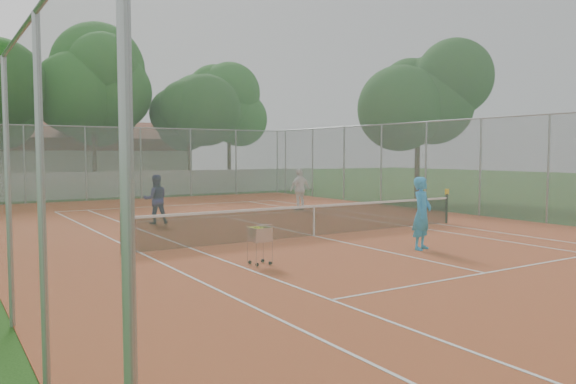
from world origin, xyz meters
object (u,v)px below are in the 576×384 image
player_near (422,213)px  player_far_right (300,189)px  clubhouse (62,158)px  ball_hopper (260,244)px  player_far_left (156,199)px  tennis_net (314,220)px

player_near → player_far_right: (2.95, 10.32, -0.03)m
clubhouse → player_near: bearing=-84.7°
player_far_right → ball_hopper: (-7.62, -9.81, -0.46)m
clubhouse → player_far_left: clubhouse is taller
tennis_net → player_far_left: 6.39m
player_far_right → ball_hopper: player_far_right is taller
clubhouse → player_far_left: (-1.12, -23.44, -1.29)m
clubhouse → player_far_right: bearing=-74.9°
tennis_net → player_far_right: player_far_right is taller
tennis_net → ball_hopper: (-3.63, -3.02, -0.01)m
clubhouse → player_far_left: bearing=-92.7°
player_far_left → ball_hopper: 8.61m
tennis_net → player_near: size_ratio=6.12×
player_far_left → ball_hopper: player_far_left is taller
tennis_net → clubhouse: (-2.00, 29.00, 1.69)m
tennis_net → player_far_left: player_far_left is taller
tennis_net → player_far_right: (3.99, 6.79, 0.45)m
tennis_net → player_near: (1.04, -3.53, 0.48)m
player_near → ball_hopper: size_ratio=2.03×
player_far_right → player_near: bearing=67.3°
tennis_net → player_far_right: size_ratio=6.33×
player_far_left → tennis_net: bearing=129.8°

